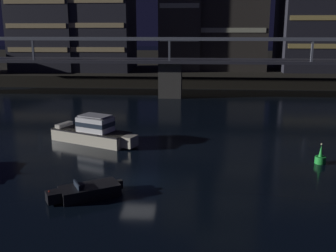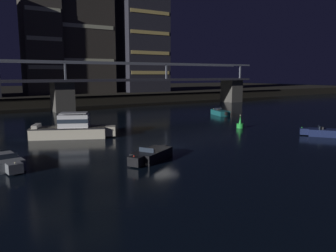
{
  "view_description": "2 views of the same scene",
  "coord_description": "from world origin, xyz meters",
  "px_view_note": "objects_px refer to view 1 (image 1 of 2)",
  "views": [
    {
      "loc": [
        4.28,
        -28.36,
        11.29
      ],
      "look_at": [
        1.54,
        10.06,
        1.76
      ],
      "focal_mm": 43.63,
      "sensor_mm": 36.0,
      "label": 1
    },
    {
      "loc": [
        -15.43,
        -26.18,
        6.92
      ],
      "look_at": [
        4.35,
        6.1,
        0.97
      ],
      "focal_mm": 35.1,
      "sensor_mm": 36.0,
      "label": 2
    }
  ],
  "objects_px": {
    "tower_west_low": "(46,14)",
    "tower_west_tall": "(103,13)",
    "channel_buoy": "(320,158)",
    "tower_east_low": "(313,4)",
    "cabin_cruiser_near_left": "(93,132)",
    "speedboat_near_center": "(86,191)",
    "river_bridge": "(170,69)"
  },
  "relations": [
    {
      "from": "tower_west_low",
      "to": "channel_buoy",
      "type": "bearing_deg",
      "value": -50.7
    },
    {
      "from": "tower_west_low",
      "to": "tower_west_tall",
      "type": "height_order",
      "value": "tower_west_tall"
    },
    {
      "from": "tower_west_tall",
      "to": "cabin_cruiser_near_left",
      "type": "distance_m",
      "value": 49.35
    },
    {
      "from": "tower_west_tall",
      "to": "tower_east_low",
      "type": "height_order",
      "value": "tower_east_low"
    },
    {
      "from": "river_bridge",
      "to": "tower_west_low",
      "type": "distance_m",
      "value": 33.56
    },
    {
      "from": "tower_west_tall",
      "to": "channel_buoy",
      "type": "relative_size",
      "value": 13.23
    },
    {
      "from": "tower_east_low",
      "to": "channel_buoy",
      "type": "height_order",
      "value": "tower_east_low"
    },
    {
      "from": "river_bridge",
      "to": "channel_buoy",
      "type": "bearing_deg",
      "value": -65.46
    },
    {
      "from": "tower_east_low",
      "to": "speedboat_near_center",
      "type": "xyz_separation_m",
      "value": [
        -30.33,
        -62.31,
        -15.0
      ]
    },
    {
      "from": "river_bridge",
      "to": "cabin_cruiser_near_left",
      "type": "relative_size",
      "value": 9.9
    },
    {
      "from": "tower_west_tall",
      "to": "tower_west_low",
      "type": "bearing_deg",
      "value": -174.33
    },
    {
      "from": "river_bridge",
      "to": "tower_west_low",
      "type": "bearing_deg",
      "value": 145.54
    },
    {
      "from": "speedboat_near_center",
      "to": "channel_buoy",
      "type": "xyz_separation_m",
      "value": [
        17.75,
        8.23,
        0.06
      ]
    },
    {
      "from": "tower_west_low",
      "to": "speedboat_near_center",
      "type": "relative_size",
      "value": 4.76
    },
    {
      "from": "tower_west_low",
      "to": "tower_east_low",
      "type": "relative_size",
      "value": 0.86
    },
    {
      "from": "tower_east_low",
      "to": "tower_west_tall",
      "type": "bearing_deg",
      "value": -176.75
    },
    {
      "from": "tower_west_tall",
      "to": "cabin_cruiser_near_left",
      "type": "height_order",
      "value": "tower_west_tall"
    },
    {
      "from": "cabin_cruiser_near_left",
      "to": "speedboat_near_center",
      "type": "bearing_deg",
      "value": -77.9
    },
    {
      "from": "tower_west_low",
      "to": "tower_west_tall",
      "type": "relative_size",
      "value": 0.99
    },
    {
      "from": "river_bridge",
      "to": "channel_buoy",
      "type": "height_order",
      "value": "river_bridge"
    },
    {
      "from": "river_bridge",
      "to": "channel_buoy",
      "type": "distance_m",
      "value": 35.68
    },
    {
      "from": "tower_west_low",
      "to": "speedboat_near_center",
      "type": "bearing_deg",
      "value": -68.1
    },
    {
      "from": "river_bridge",
      "to": "tower_east_low",
      "type": "xyz_separation_m",
      "value": [
        27.31,
        21.84,
        10.92
      ]
    },
    {
      "from": "river_bridge",
      "to": "cabin_cruiser_near_left",
      "type": "distance_m",
      "value": 28.19
    },
    {
      "from": "tower_west_tall",
      "to": "tower_east_low",
      "type": "relative_size",
      "value": 0.87
    },
    {
      "from": "tower_west_low",
      "to": "tower_east_low",
      "type": "distance_m",
      "value": 54.1
    },
    {
      "from": "tower_west_low",
      "to": "tower_west_tall",
      "type": "bearing_deg",
      "value": 5.67
    },
    {
      "from": "tower_east_low",
      "to": "channel_buoy",
      "type": "relative_size",
      "value": 15.18
    },
    {
      "from": "channel_buoy",
      "to": "tower_east_low",
      "type": "bearing_deg",
      "value": 76.9
    },
    {
      "from": "tower_west_low",
      "to": "channel_buoy",
      "type": "xyz_separation_m",
      "value": [
        41.36,
        -50.53,
        -13.11
      ]
    },
    {
      "from": "speedboat_near_center",
      "to": "tower_west_low",
      "type": "bearing_deg",
      "value": 111.9
    },
    {
      "from": "speedboat_near_center",
      "to": "tower_west_tall",
      "type": "bearing_deg",
      "value": 101.35
    }
  ]
}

